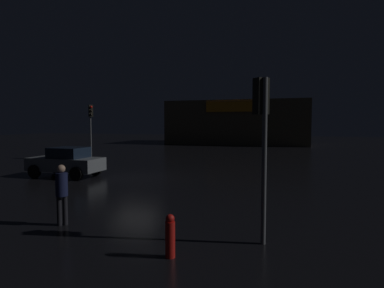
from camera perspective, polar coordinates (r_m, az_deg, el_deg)
name	(u,v)px	position (r m, az deg, el deg)	size (l,w,h in m)	color
ground_plane	(135,178)	(18.06, -9.88, -5.83)	(120.00, 120.00, 0.00)	black
store_building	(239,123)	(47.40, 8.27, 3.73)	(19.19, 10.11, 5.99)	brown
traffic_signal_main	(261,121)	(8.16, 12.05, 3.88)	(0.42, 0.42, 4.08)	#595B60
traffic_signal_opposite	(91,118)	(27.60, -17.27, 4.33)	(0.43, 0.42, 4.43)	#595B60
car_near	(66,162)	(19.31, -21.11, -2.91)	(4.08, 2.00, 1.64)	slate
pedestrian	(62,190)	(10.27, -21.82, -7.46)	(0.48, 0.48, 1.78)	black
fire_hydrant	(170,236)	(7.51, -3.84, -15.77)	(0.22, 0.22, 0.98)	red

